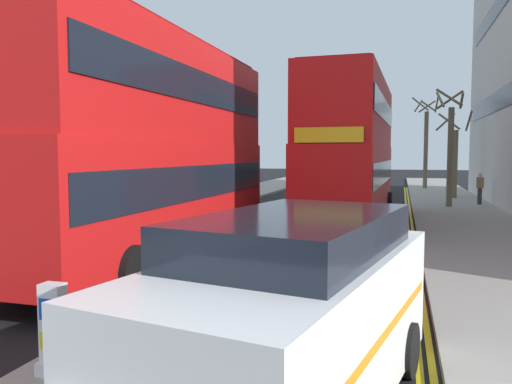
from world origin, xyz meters
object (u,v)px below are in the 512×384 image
(taxi_minivan, at_px, (289,317))
(pedestrian_far, at_px, (480,188))
(keep_left_bollard, at_px, (54,333))
(double_decker_bus_away, at_px, (155,143))
(double_decker_bus_oncoming, at_px, (351,146))

(taxi_minivan, distance_m, pedestrian_far, 23.71)
(keep_left_bollard, xyz_separation_m, pedestrian_far, (7.86, 23.16, 0.38))
(double_decker_bus_away, distance_m, pedestrian_far, 19.32)
(keep_left_bollard, relative_size, double_decker_bus_away, 0.10)
(double_decker_bus_oncoming, height_order, pedestrian_far, double_decker_bus_oncoming)
(taxi_minivan, bearing_deg, pedestrian_far, 77.88)
(double_decker_bus_oncoming, xyz_separation_m, taxi_minivan, (0.81, -15.03, -1.96))
(double_decker_bus_oncoming, bearing_deg, pedestrian_far, 54.63)
(double_decker_bus_oncoming, xyz_separation_m, pedestrian_far, (5.79, 8.15, -2.04))
(keep_left_bollard, relative_size, pedestrian_far, 0.69)
(keep_left_bollard, distance_m, pedestrian_far, 24.46)
(pedestrian_far, bearing_deg, double_decker_bus_away, -121.22)
(keep_left_bollard, bearing_deg, double_decker_bus_oncoming, 82.13)
(double_decker_bus_oncoming, distance_m, pedestrian_far, 10.20)
(double_decker_bus_away, relative_size, taxi_minivan, 2.13)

